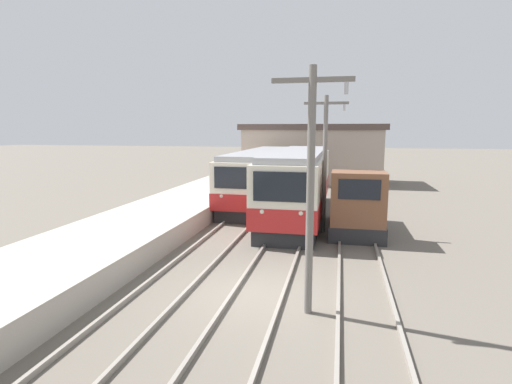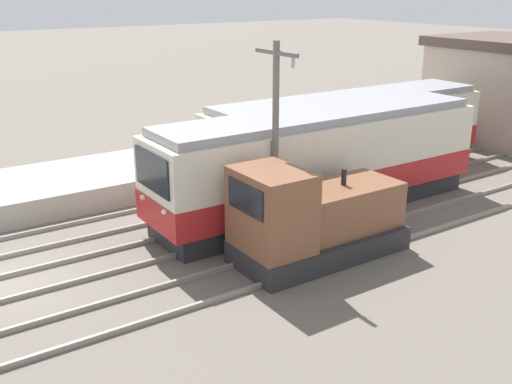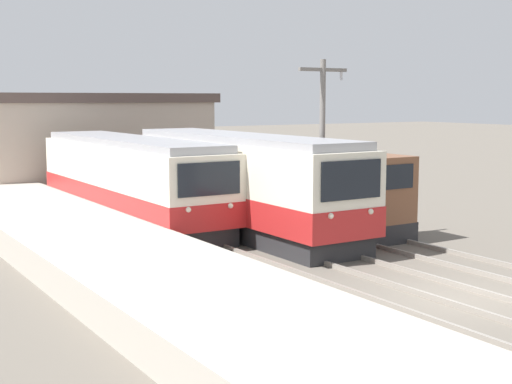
# 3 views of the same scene
# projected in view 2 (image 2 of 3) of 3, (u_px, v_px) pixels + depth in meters

# --- Properties ---
(ground_plane) EXTENTS (200.00, 200.00, 0.00)m
(ground_plane) POSITION_uv_depth(u_px,v_px,m) (8.00, 286.00, 16.38)
(ground_plane) COLOR #665E54
(track_center) EXTENTS (1.54, 60.00, 0.14)m
(track_center) POSITION_uv_depth(u_px,v_px,m) (10.00, 286.00, 16.19)
(track_center) COLOR gray
(track_center) RESTS_ON ground
(track_right) EXTENTS (1.54, 60.00, 0.14)m
(track_right) POSITION_uv_depth(u_px,v_px,m) (40.00, 338.00, 13.84)
(track_right) COLOR gray
(track_right) RESTS_ON ground
(commuter_train_left) EXTENTS (2.84, 13.50, 3.43)m
(commuter_train_left) POSITION_uv_depth(u_px,v_px,m) (349.00, 138.00, 25.60)
(commuter_train_left) COLOR #28282B
(commuter_train_left) RESTS_ON ground
(commuter_train_center) EXTENTS (2.84, 13.04, 3.65)m
(commuter_train_center) POSITION_uv_depth(u_px,v_px,m) (320.00, 166.00, 21.32)
(commuter_train_center) COLOR #28282B
(commuter_train_center) RESTS_ON ground
(shunting_locomotive) EXTENTS (2.40, 5.33, 3.00)m
(shunting_locomotive) POSITION_uv_depth(u_px,v_px,m) (313.00, 220.00, 17.68)
(shunting_locomotive) COLOR #28282B
(shunting_locomotive) RESTS_ON ground
(catenary_mast_mid) EXTENTS (2.00, 0.20, 6.30)m
(catenary_mast_mid) POSITION_uv_depth(u_px,v_px,m) (276.00, 137.00, 17.95)
(catenary_mast_mid) COLOR slate
(catenary_mast_mid) RESTS_ON ground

